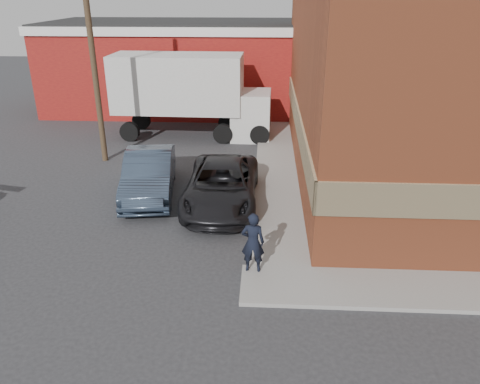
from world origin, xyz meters
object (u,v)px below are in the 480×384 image
(utility_pole, at_px, (93,57))
(box_truck, at_px, (194,90))
(suv_a, at_px, (222,185))
(warehouse, at_px, (175,65))
(sedan, at_px, (149,174))
(man, at_px, (253,242))
(brick_building, at_px, (468,62))

(utility_pole, height_order, box_truck, utility_pole)
(suv_a, distance_m, box_truck, 9.24)
(warehouse, relative_size, sedan, 3.13)
(sedan, relative_size, suv_a, 0.92)
(utility_pole, xyz_separation_m, sedan, (3.08, -3.83, -3.89))
(sedan, xyz_separation_m, box_truck, (0.66, 8.00, 1.67))
(utility_pole, relative_size, suv_a, 1.59)
(utility_pole, height_order, suv_a, utility_pole)
(warehouse, bearing_deg, suv_a, -73.94)
(sedan, xyz_separation_m, suv_a, (2.92, -0.80, -0.07))
(warehouse, xyz_separation_m, sedan, (1.58, -14.83, -1.96))
(utility_pole, height_order, man, utility_pole)
(utility_pole, bearing_deg, brick_building, -0.02)
(brick_building, xyz_separation_m, utility_pole, (-16.00, 0.00, 0.06))
(warehouse, xyz_separation_m, suv_a, (4.50, -15.63, -2.02))
(brick_building, distance_m, warehouse, 18.30)
(sedan, distance_m, box_truck, 8.19)
(warehouse, bearing_deg, brick_building, -37.20)
(brick_building, bearing_deg, warehouse, 142.80)
(utility_pole, relative_size, box_truck, 1.01)
(sedan, bearing_deg, warehouse, 87.85)
(brick_building, height_order, suv_a, brick_building)
(suv_a, bearing_deg, utility_pole, 142.29)
(utility_pole, distance_m, sedan, 6.27)
(utility_pole, xyz_separation_m, man, (7.30, -9.25, -3.73))
(sedan, bearing_deg, brick_building, 8.28)
(man, xyz_separation_m, sedan, (-4.22, 5.42, -0.16))
(warehouse, bearing_deg, utility_pole, -97.77)
(utility_pole, bearing_deg, man, -51.72)
(utility_pole, bearing_deg, suv_a, -37.68)
(man, distance_m, sedan, 6.87)
(man, relative_size, box_truck, 0.20)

